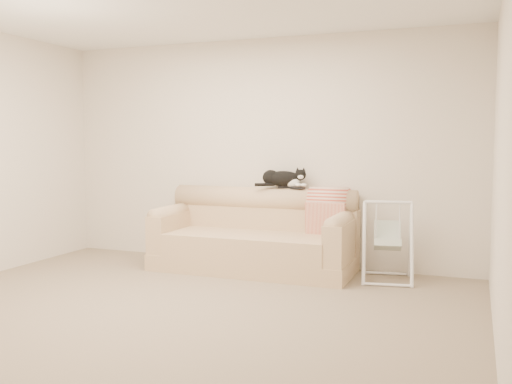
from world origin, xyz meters
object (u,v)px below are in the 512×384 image
baby_swing (387,241)px  tuxedo_cat (283,178)px  remote_b (297,188)px  sofa (255,238)px  remote_a (286,187)px

baby_swing → tuxedo_cat: bearing=168.4°
remote_b → baby_swing: 1.16m
sofa → baby_swing: size_ratio=2.65×
sofa → tuxedo_cat: 0.74m
sofa → baby_swing: bearing=-0.3°
sofa → baby_swing: 1.45m
sofa → tuxedo_cat: tuxedo_cat is taller
baby_swing → sofa: bearing=179.7°
tuxedo_cat → baby_swing: tuxedo_cat is taller
remote_a → baby_swing: remote_a is taller
sofa → remote_b: size_ratio=12.56×
remote_a → remote_b: remote_a is taller
remote_a → tuxedo_cat: tuxedo_cat is taller
tuxedo_cat → sofa: bearing=-135.2°
tuxedo_cat → baby_swing: bearing=-11.6°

